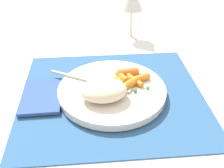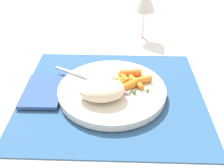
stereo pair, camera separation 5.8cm
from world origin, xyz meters
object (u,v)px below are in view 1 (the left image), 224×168
at_px(carrot_portion, 129,79).
at_px(fork, 97,83).
at_px(napkin, 42,96).
at_px(rice_mound, 103,90).
at_px(plate, 112,91).

distance_m(carrot_portion, fork, 0.07).
distance_m(fork, napkin, 0.13).
distance_m(rice_mound, carrot_portion, 0.09).
xyz_separation_m(plate, napkin, (-0.16, -0.00, -0.00)).
xyz_separation_m(rice_mound, fork, (-0.01, 0.05, -0.02)).
xyz_separation_m(fork, napkin, (-0.13, -0.02, -0.02)).
relative_size(carrot_portion, fork, 0.47).
distance_m(rice_mound, fork, 0.06).
relative_size(fork, napkin, 1.48).
height_order(carrot_portion, napkin, carrot_portion).
height_order(carrot_portion, fork, carrot_portion).
bearing_deg(carrot_portion, rice_mound, -137.97).
bearing_deg(fork, rice_mound, -77.75).
bearing_deg(rice_mound, fork, 102.25).
height_order(rice_mound, napkin, rice_mound).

